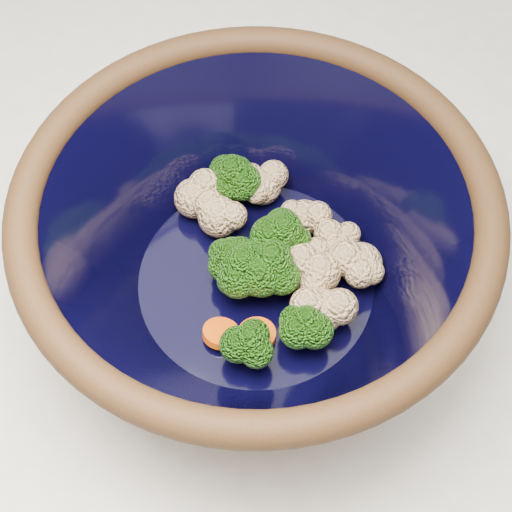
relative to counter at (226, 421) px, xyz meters
name	(u,v)px	position (x,y,z in m)	size (l,w,h in m)	color
ground	(234,497)	(0.00, 0.00, -0.45)	(3.00, 3.00, 0.00)	#9E7A54
counter	(226,421)	(0.00, 0.00, 0.00)	(1.20, 1.20, 0.90)	beige
mixing_bowl	(256,246)	(0.06, -0.01, 0.53)	(0.39, 0.39, 0.14)	black
vegetable_pile	(268,251)	(0.06, 0.00, 0.51)	(0.17, 0.15, 0.06)	#608442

